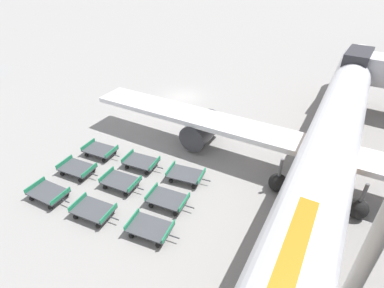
% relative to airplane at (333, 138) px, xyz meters
% --- Properties ---
extents(ground_plane, '(500.00, 500.00, 0.00)m').
position_rel_airplane_xyz_m(ground_plane, '(-18.51, 5.86, -3.52)').
color(ground_plane, gray).
extents(airplane, '(42.44, 45.36, 12.30)m').
position_rel_airplane_xyz_m(airplane, '(0.00, 0.00, 0.00)').
color(airplane, white).
rests_on(airplane, ground_plane).
extents(baggage_dolly_row_near_col_a, '(3.52, 2.16, 0.92)m').
position_rel_airplane_xyz_m(baggage_dolly_row_near_col_a, '(-15.60, -14.36, -3.03)').
color(baggage_dolly_row_near_col_a, '#424449').
rests_on(baggage_dolly_row_near_col_a, ground_plane).
extents(baggage_dolly_row_near_col_b, '(3.54, 2.29, 0.92)m').
position_rel_airplane_xyz_m(baggage_dolly_row_near_col_b, '(-11.54, -13.57, -3.03)').
color(baggage_dolly_row_near_col_b, '#424449').
rests_on(baggage_dolly_row_near_col_b, ground_plane).
extents(baggage_dolly_row_near_col_c, '(3.54, 2.35, 0.92)m').
position_rel_airplane_xyz_m(baggage_dolly_row_near_col_c, '(-7.35, -12.50, -3.03)').
color(baggage_dolly_row_near_col_c, '#424449').
rests_on(baggage_dolly_row_near_col_c, ground_plane).
extents(baggage_dolly_row_mid_a_col_a, '(3.53, 2.25, 0.92)m').
position_rel_airplane_xyz_m(baggage_dolly_row_mid_a_col_a, '(-16.34, -11.31, -3.03)').
color(baggage_dolly_row_mid_a_col_a, '#424449').
rests_on(baggage_dolly_row_mid_a_col_a, ground_plane).
extents(baggage_dolly_row_mid_a_col_b, '(3.53, 2.24, 0.92)m').
position_rel_airplane_xyz_m(baggage_dolly_row_mid_a_col_b, '(-12.25, -10.40, -3.03)').
color(baggage_dolly_row_mid_a_col_b, '#424449').
rests_on(baggage_dolly_row_mid_a_col_b, ground_plane).
extents(baggage_dolly_row_mid_a_col_c, '(3.54, 2.30, 0.92)m').
position_rel_airplane_xyz_m(baggage_dolly_row_mid_a_col_c, '(-8.09, -9.82, -3.03)').
color(baggage_dolly_row_mid_a_col_c, '#424449').
rests_on(baggage_dolly_row_mid_a_col_c, ground_plane).
extents(baggage_dolly_row_mid_b_col_a, '(3.53, 2.25, 0.92)m').
position_rel_airplane_xyz_m(baggage_dolly_row_mid_b_col_a, '(-16.89, -8.49, -3.03)').
color(baggage_dolly_row_mid_b_col_a, '#424449').
rests_on(baggage_dolly_row_mid_b_col_a, ground_plane).
extents(baggage_dolly_row_mid_b_col_b, '(3.54, 2.30, 0.92)m').
position_rel_airplane_xyz_m(baggage_dolly_row_mid_b_col_b, '(-12.72, -7.65, -3.03)').
color(baggage_dolly_row_mid_b_col_b, '#424449').
rests_on(baggage_dolly_row_mid_b_col_b, ground_plane).
extents(baggage_dolly_row_mid_b_col_c, '(3.54, 2.41, 0.92)m').
position_rel_airplane_xyz_m(baggage_dolly_row_mid_b_col_c, '(-8.69, -6.84, -3.03)').
color(baggage_dolly_row_mid_b_col_c, '#424449').
rests_on(baggage_dolly_row_mid_b_col_c, ground_plane).
extents(stand_guidance_stripe, '(3.59, 30.65, 0.01)m').
position_rel_airplane_xyz_m(stand_guidance_stripe, '(-0.32, -9.74, -3.52)').
color(stand_guidance_stripe, yellow).
rests_on(stand_guidance_stripe, ground_plane).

